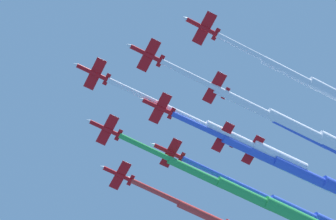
# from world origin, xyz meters

# --- Properties ---
(jet_lead) EXTENTS (22.01, 66.93, 4.00)m
(jet_lead) POSITION_xyz_m (5.21, 18.74, 181.10)
(jet_lead) COLOR red
(jet_port_inner) EXTENTS (22.89, 72.24, 4.02)m
(jet_port_inner) POSITION_xyz_m (19.27, 28.56, 178.99)
(jet_port_inner) COLOR red
(jet_starboard_inner) EXTENTS (21.58, 69.84, 4.10)m
(jet_starboard_inner) POSITION_xyz_m (-4.26, 32.41, 178.65)
(jet_starboard_inner) COLOR red
(jet_port_mid) EXTENTS (23.32, 71.37, 3.97)m
(jet_port_mid) POSITION_xyz_m (10.40, 39.77, 179.29)
(jet_port_mid) COLOR red
(jet_trail_port) EXTENTS (21.33, 67.18, 4.08)m
(jet_trail_port) POSITION_xyz_m (-0.09, 48.81, 181.99)
(jet_trail_port) COLOR red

